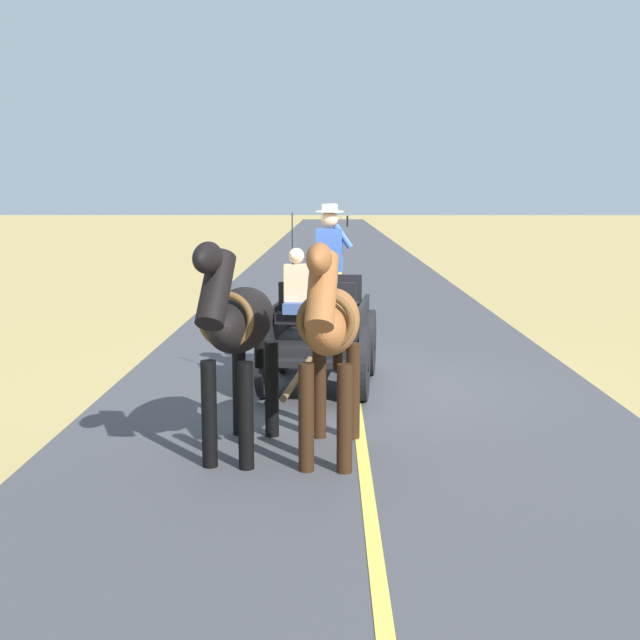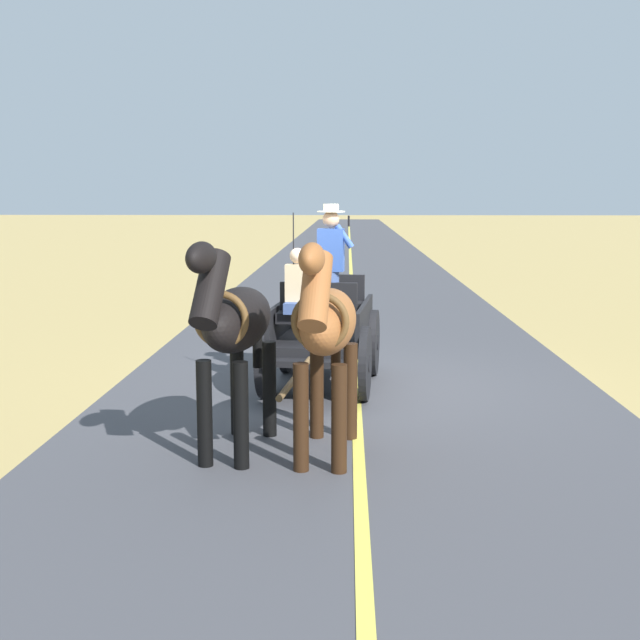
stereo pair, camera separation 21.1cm
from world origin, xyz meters
name	(u,v)px [view 2 (the right image)]	position (x,y,z in m)	size (l,w,h in m)	color
ground_plane	(356,387)	(0.00, 0.00, 0.00)	(200.00, 200.00, 0.00)	tan
road_surface	(356,386)	(0.00, 0.00, 0.00)	(6.66, 160.00, 0.01)	#424247
road_centre_stripe	(356,386)	(0.00, 0.00, 0.01)	(0.12, 160.00, 0.00)	#DBCC4C
horse_drawn_carriage	(322,328)	(0.46, 0.01, 0.82)	(1.66, 4.52, 2.50)	black
horse_near_side	(326,327)	(0.33, 3.07, 1.32)	(0.71, 2.14, 2.21)	brown
horse_off_side	(234,325)	(1.25, 2.97, 1.32)	(0.80, 2.15, 2.21)	black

